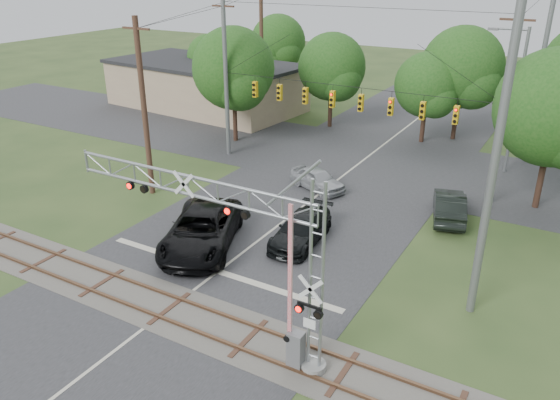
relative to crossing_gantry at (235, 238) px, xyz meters
The scene contains 14 objects.
ground 6.14m from the crossing_gantry, 156.52° to the right, with size 160.00×160.00×0.00m, color #2E431F.
road_main 10.24m from the crossing_gantry, 114.27° to the left, with size 14.00×90.00×0.02m, color #29292B.
road_cross 23.13m from the crossing_gantry, 99.57° to the left, with size 90.00×12.00×0.02m, color #29292B.
railroad_track 5.90m from the crossing_gantry, behind, with size 90.00×3.20×0.17m.
crossing_gantry is the anchor object (origin of this frame).
traffic_signal_span 18.62m from the crossing_gantry, 99.02° to the left, with size 19.34×0.36×11.50m.
pickup_black 8.83m from the crossing_gantry, 137.29° to the left, with size 3.22×6.99×1.94m, color black.
car_dark 9.48m from the crossing_gantry, 101.88° to the left, with size 2.07×5.08×1.47m, color black.
sedan_silver 16.47m from the crossing_gantry, 105.50° to the left, with size 1.65×4.10×1.40m, color #9B9DA2.
suv_dark 16.26m from the crossing_gantry, 74.70° to the left, with size 1.67×4.79×1.58m, color black.
commercial_building 37.58m from the crossing_gantry, 128.93° to the left, with size 20.01×11.49×4.49m.
streetlight 25.47m from the crossing_gantry, 77.56° to the left, with size 2.60×0.27×9.76m.
utility_poles 20.78m from the crossing_gantry, 92.73° to the left, with size 25.54×27.93×14.19m.
treeline 30.76m from the crossing_gantry, 90.94° to the left, with size 50.44×26.36×9.95m.
Camera 1 is at (13.71, -12.37, 13.54)m, focal length 35.00 mm.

